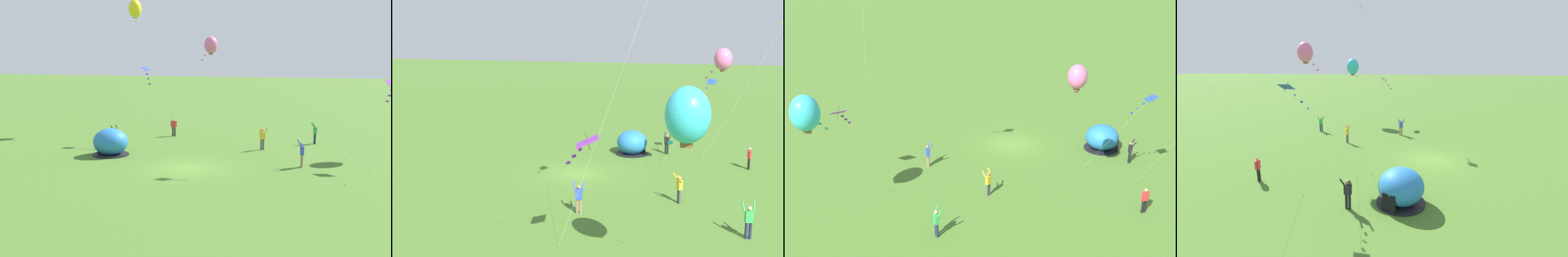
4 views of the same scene
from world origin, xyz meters
The scene contains 12 objects.
ground_plane centered at (0.00, 0.00, 0.00)m, with size 300.00×300.00×0.00m, color #477028.
popup_tent centered at (-7.05, 2.33, 1.00)m, with size 2.81×2.81×2.10m.
person_far_back centered at (7.41, 2.72, 1.00)m, with size 0.54×0.68×1.89m.
person_strolling centered at (7.76, 11.95, 1.00)m, with size 0.58×0.70×1.89m.
person_flying_kite centered at (-8.05, 5.19, 1.00)m, with size 0.58×0.70×1.89m.
person_with_toddler centered at (-5.41, 11.97, 0.96)m, with size 0.58×0.30×1.72m.
person_center_field centered at (3.83, 7.93, 1.00)m, with size 0.72×0.67×1.89m.
kite_purple centered at (13.19, 5.11, 5.54)m, with size 3.67×7.01×6.12m.
kite_orange centered at (10.90, 8.07, 14.26)m, with size 1.50×5.60×15.33m.
kite_pink centered at (-1.14, 9.84, 8.56)m, with size 2.94×6.00×9.31m.
kite_cyan centered at (14.52, 9.50, 7.26)m, with size 5.01×4.14×8.31m.
kite_blue centered at (-6.69, 8.58, 6.19)m, with size 3.20×3.74×6.83m.
Camera 4 is at (-20.64, 2.15, 7.86)m, focal length 24.00 mm.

